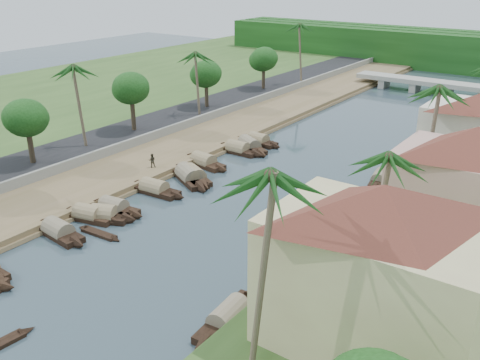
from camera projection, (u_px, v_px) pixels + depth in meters
The scene contains 37 objects.
ground at pixel (159, 253), 43.97m from camera, with size 220.00×220.00×0.00m, color #32434C.
left_bank at pixel (176, 149), 67.51m from camera, with size 10.00×180.00×0.80m, color brown.
right_bank at pixel (464, 219), 48.60m from camera, with size 16.00×180.00×1.20m, color #2F4C1E.
road at pixel (129, 135), 71.98m from camera, with size 8.00×180.00×1.40m, color black.
retaining_wall at pixel (152, 136), 69.42m from camera, with size 0.40×180.00×1.10m, color slate.
far_left_fill at pixel (14, 107), 86.25m from camera, with size 45.00×220.00×1.35m, color #2F4C1E.
treeline at pixel (472, 52), 117.90m from camera, with size 120.00×14.00×8.00m.
bridge at pixel (432, 84), 97.64m from camera, with size 28.00×4.00×2.40m.
building_near at pixel (376, 267), 29.84m from camera, with size 14.85×14.85×10.20m.
building_mid at pixel (468, 186), 41.46m from camera, with size 14.11×14.11×9.70m.
sampan_3 at pixel (59, 232), 46.67m from camera, with size 8.01×2.40×2.14m.
sampan_4 at pixel (89, 215), 49.69m from camera, with size 7.42×3.19×2.09m.
sampan_5 at pixel (104, 216), 49.58m from camera, with size 6.83×4.12×2.16m.
sampan_6 at pixel (114, 208), 51.10m from camera, with size 7.33×2.48×2.16m.
sampan_7 at pixel (155, 189), 55.43m from camera, with size 8.11×2.16×2.14m.
sampan_8 at pixel (193, 177), 58.70m from camera, with size 7.82×5.08×2.39m.
sampan_9 at pixel (189, 176), 58.77m from camera, with size 9.33×6.03×2.39m.
sampan_10 at pixel (204, 162), 62.99m from camera, with size 8.27×2.85×2.23m.
sampan_11 at pixel (238, 150), 67.25m from camera, with size 7.76×2.00×2.23m.
sampan_12 at pixel (249, 145), 68.79m from camera, with size 8.94×5.89×2.20m.
sampan_13 at pixel (258, 141), 70.57m from camera, with size 7.83×2.48×2.12m.
sampan_14 at pixel (229, 317), 35.36m from camera, with size 2.30×8.68×2.09m.
sampan_15 at pixel (295, 247), 44.06m from camera, with size 1.89×7.37×1.99m.
sampan_16 at pixel (380, 179), 58.21m from camera, with size 2.72×7.54×1.86m.
canoe_1 at pixel (99, 234), 46.94m from camera, with size 5.14×1.13×0.82m.
canoe_2 at pixel (188, 171), 61.24m from camera, with size 4.94×1.31×0.71m.
palm_0 at pixel (257, 177), 24.89m from camera, with size 3.20×3.20×13.56m.
palm_1 at pixel (382, 157), 35.67m from camera, with size 3.20×3.20×10.68m.
palm_2 at pixel (437, 91), 46.51m from camera, with size 3.20×3.20×12.50m.
palm_5 at pixel (76, 69), 62.13m from camera, with size 3.20×3.20×11.14m.
palm_6 at pixel (197, 55), 76.04m from camera, with size 3.20×3.20×10.42m.
palm_8 at pixel (303, 26), 95.56m from camera, with size 3.20×3.20×12.14m.
tree_2 at pixel (26, 119), 58.23m from camera, with size 4.83×4.83×7.11m.
tree_3 at pixel (131, 89), 69.81m from camera, with size 4.84×4.84×7.62m.
tree_4 at pixel (206, 75), 81.79m from camera, with size 4.71×4.71×6.98m.
tree_5 at pixel (264, 60), 93.94m from camera, with size 4.79×4.79×7.10m.
person_far at pixel (152, 160), 60.09m from camera, with size 0.77×0.60×1.59m, color #312E22.
Camera 1 is at (27.78, -27.44, 22.13)m, focal length 40.00 mm.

